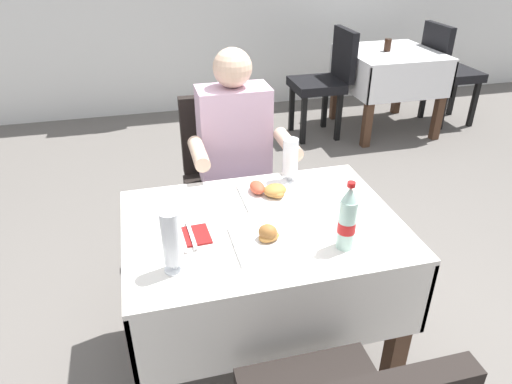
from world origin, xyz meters
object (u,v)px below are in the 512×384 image
beer_glass_left (290,160)px  background_chair_right (447,68)px  seated_diner_far (237,159)px  cola_bottle_primary (347,220)px  main_dining_table (262,260)px  plate_far_diner (269,192)px  plate_near_camera (268,238)px  napkin_cutlery_set (187,237)px  background_dining_table (388,72)px  background_chair_left (326,77)px  beer_glass_middle (172,242)px  background_table_tumbler (388,45)px  chair_far_diner_seat (225,177)px

beer_glass_left → background_chair_right: bearing=43.2°
seated_diner_far → cola_bottle_primary: bearing=-77.4°
main_dining_table → background_chair_right: size_ratio=1.10×
main_dining_table → plate_far_diner: size_ratio=4.75×
plate_near_camera → napkin_cutlery_set: bearing=160.4°
background_dining_table → beer_glass_left: bearing=-127.8°
cola_bottle_primary → main_dining_table: bearing=137.1°
beer_glass_left → background_chair_left: 2.43m
beer_glass_left → main_dining_table: bearing=-124.8°
background_dining_table → background_chair_left: size_ratio=0.88×
napkin_cutlery_set → background_chair_right: background_chair_right is taller
beer_glass_left → beer_glass_middle: bearing=-138.3°
seated_diner_far → plate_far_diner: seated_diner_far is taller
plate_near_camera → background_table_tumbler: size_ratio=2.31×
cola_bottle_primary → background_dining_table: size_ratio=0.31×
cola_bottle_primary → background_chair_left: 2.90m
cola_bottle_primary → napkin_cutlery_set: bearing=160.1°
plate_near_camera → background_dining_table: bearing=53.7°
cola_bottle_primary → background_chair_right: (2.27, 2.69, -0.31)m
beer_glass_middle → cola_bottle_primary: cola_bottle_primary is taller
beer_glass_left → background_table_tumbler: (1.64, 2.17, -0.05)m
plate_near_camera → background_chair_left: 2.90m
seated_diner_far → napkin_cutlery_set: 0.78m
napkin_cutlery_set → background_table_tumbler: 3.29m
beer_glass_middle → background_chair_left: (1.63, 2.67, -0.31)m
plate_near_camera → chair_far_diner_seat: bearing=89.1°
napkin_cutlery_set → main_dining_table: bearing=5.8°
beer_glass_middle → background_table_tumbler: bearing=50.5°
background_table_tumbler → chair_far_diner_seat: bearing=-137.5°
plate_far_diner → background_chair_right: (2.44, 2.28, -0.22)m
plate_far_diner → cola_bottle_primary: (0.17, -0.41, 0.09)m
background_dining_table → background_table_tumbler: 0.25m
main_dining_table → background_dining_table: 3.11m
seated_diner_far → plate_far_diner: bearing=-86.1°
cola_bottle_primary → background_chair_left: (1.02, 2.69, -0.31)m
beer_glass_left → background_chair_right: size_ratio=0.21×
plate_near_camera → beer_glass_left: size_ratio=1.25×
beer_glass_middle → cola_bottle_primary: (0.60, -0.02, 0.00)m
background_chair_left → cola_bottle_primary: bearing=-110.8°
cola_bottle_primary → beer_glass_middle: bearing=178.2°
plate_near_camera → cola_bottle_primary: bearing=-20.2°
background_dining_table → chair_far_diner_seat: bearing=-138.2°
plate_near_camera → beer_glass_middle: bearing=-167.7°
plate_far_diner → background_dining_table: size_ratio=0.26×
plate_far_diner → background_table_tumbler: 2.89m
main_dining_table → beer_glass_middle: size_ratio=4.66×
main_dining_table → cola_bottle_primary: size_ratio=4.05×
cola_bottle_primary → background_chair_right: bearing=49.8°
background_chair_right → plate_far_diner: bearing=-136.9°
chair_far_diner_seat → beer_glass_left: (0.21, -0.48, 0.30)m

